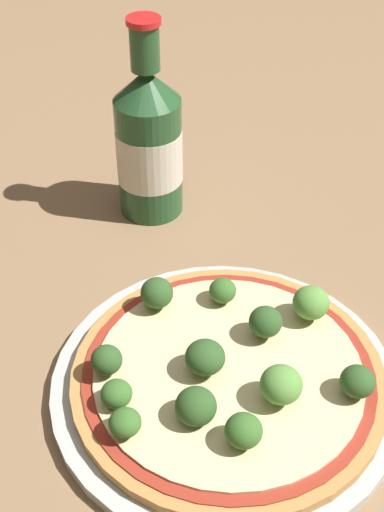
# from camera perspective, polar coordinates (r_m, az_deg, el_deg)

# --- Properties ---
(ground_plane) EXTENTS (3.00, 3.00, 0.00)m
(ground_plane) POSITION_cam_1_polar(r_m,az_deg,el_deg) (0.62, -0.03, -9.98)
(ground_plane) COLOR #846647
(plate) EXTENTS (0.29, 0.29, 0.01)m
(plate) POSITION_cam_1_polar(r_m,az_deg,el_deg) (0.61, 2.66, -10.27)
(plate) COLOR #B2B7B2
(plate) RESTS_ON ground_plane
(pizza) EXTENTS (0.26, 0.26, 0.01)m
(pizza) POSITION_cam_1_polar(r_m,az_deg,el_deg) (0.60, 2.93, -9.58)
(pizza) COLOR #B77F42
(pizza) RESTS_ON plate
(broccoli_floret_0) EXTENTS (0.02, 0.02, 0.02)m
(broccoli_floret_0) POSITION_cam_1_polar(r_m,az_deg,el_deg) (0.57, -6.06, -10.91)
(broccoli_floret_0) COLOR #7A9E5B
(broccoli_floret_0) RESTS_ON pizza
(broccoli_floret_1) EXTENTS (0.03, 0.03, 0.03)m
(broccoli_floret_1) POSITION_cam_1_polar(r_m,az_deg,el_deg) (0.56, 7.14, -10.18)
(broccoli_floret_1) COLOR #7A9E5B
(broccoli_floret_1) RESTS_ON pizza
(broccoli_floret_2) EXTENTS (0.03, 0.03, 0.03)m
(broccoli_floret_2) POSITION_cam_1_polar(r_m,az_deg,el_deg) (0.58, -6.85, -8.27)
(broccoli_floret_2) COLOR #7A9E5B
(broccoli_floret_2) RESTS_ON pizza
(broccoli_floret_3) EXTENTS (0.03, 0.03, 0.03)m
(broccoli_floret_3) POSITION_cam_1_polar(r_m,az_deg,el_deg) (0.54, 4.15, -13.77)
(broccoli_floret_3) COLOR #7A9E5B
(broccoli_floret_3) RESTS_ON pizza
(broccoli_floret_4) EXTENTS (0.03, 0.03, 0.03)m
(broccoli_floret_4) POSITION_cam_1_polar(r_m,az_deg,el_deg) (0.63, 9.50, -3.72)
(broccoli_floret_4) COLOR #7A9E5B
(broccoli_floret_4) RESTS_ON pizza
(broccoli_floret_5) EXTENTS (0.03, 0.03, 0.03)m
(broccoli_floret_5) POSITION_cam_1_polar(r_m,az_deg,el_deg) (0.61, 5.90, -5.27)
(broccoli_floret_5) COLOR #7A9E5B
(broccoli_floret_5) RESTS_ON pizza
(broccoli_floret_6) EXTENTS (0.02, 0.02, 0.02)m
(broccoli_floret_6) POSITION_cam_1_polar(r_m,az_deg,el_deg) (0.55, -5.38, -13.13)
(broccoli_floret_6) COLOR #7A9E5B
(broccoli_floret_6) RESTS_ON pizza
(broccoli_floret_7) EXTENTS (0.03, 0.03, 0.03)m
(broccoli_floret_7) POSITION_cam_1_polar(r_m,az_deg,el_deg) (0.58, 1.12, -8.06)
(broccoli_floret_7) COLOR #7A9E5B
(broccoli_floret_7) RESTS_ON pizza
(broccoli_floret_8) EXTENTS (0.03, 0.03, 0.03)m
(broccoli_floret_8) POSITION_cam_1_polar(r_m,az_deg,el_deg) (0.55, 0.31, -11.94)
(broccoli_floret_8) COLOR #7A9E5B
(broccoli_floret_8) RESTS_ON pizza
(broccoli_floret_9) EXTENTS (0.02, 0.02, 0.02)m
(broccoli_floret_9) POSITION_cam_1_polar(r_m,az_deg,el_deg) (0.64, 2.47, -2.79)
(broccoli_floret_9) COLOR #7A9E5B
(broccoli_floret_9) RESTS_ON pizza
(broccoli_floret_10) EXTENTS (0.03, 0.03, 0.03)m
(broccoli_floret_10) POSITION_cam_1_polar(r_m,az_deg,el_deg) (0.58, 13.10, -9.76)
(broccoli_floret_10) COLOR #7A9E5B
(broccoli_floret_10) RESTS_ON pizza
(broccoli_floret_11) EXTENTS (0.03, 0.03, 0.03)m
(broccoli_floret_11) POSITION_cam_1_polar(r_m,az_deg,el_deg) (0.63, -2.83, -2.98)
(broccoli_floret_11) COLOR #7A9E5B
(broccoli_floret_11) RESTS_ON pizza
(beer_bottle) EXTENTS (0.07, 0.07, 0.22)m
(beer_bottle) POSITION_cam_1_polar(r_m,az_deg,el_deg) (0.76, -3.46, 9.04)
(beer_bottle) COLOR #234C28
(beer_bottle) RESTS_ON ground_plane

